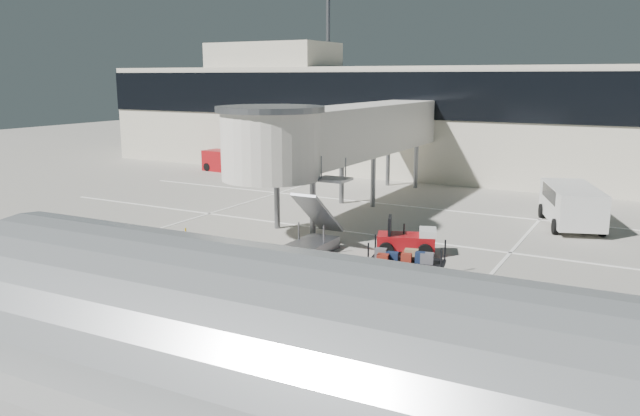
{
  "coord_description": "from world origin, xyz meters",
  "views": [
    {
      "loc": [
        11.09,
        -17.08,
        7.3
      ],
      "look_at": [
        -0.92,
        4.9,
        2.0
      ],
      "focal_mm": 35.0,
      "sensor_mm": 36.0,
      "label": 1
    }
  ],
  "objects_px": {
    "suitcase_cart": "(408,264)",
    "minivan": "(571,202)",
    "ground_worker": "(264,292)",
    "baggage_tug": "(408,241)",
    "belt_loader": "(228,161)",
    "box_cart_far": "(188,258)",
    "box_cart_near": "(323,288)"
  },
  "relations": [
    {
      "from": "suitcase_cart",
      "to": "minivan",
      "type": "height_order",
      "value": "minivan"
    },
    {
      "from": "minivan",
      "to": "ground_worker",
      "type": "bearing_deg",
      "value": -129.87
    },
    {
      "from": "box_cart_far",
      "to": "minivan",
      "type": "relative_size",
      "value": 0.59
    },
    {
      "from": "box_cart_far",
      "to": "ground_worker",
      "type": "bearing_deg",
      "value": -3.43
    },
    {
      "from": "baggage_tug",
      "to": "minivan",
      "type": "height_order",
      "value": "minivan"
    },
    {
      "from": "box_cart_near",
      "to": "belt_loader",
      "type": "distance_m",
      "value": 30.15
    },
    {
      "from": "baggage_tug",
      "to": "belt_loader",
      "type": "xyz_separation_m",
      "value": [
        -20.62,
        15.16,
        0.23
      ]
    },
    {
      "from": "baggage_tug",
      "to": "minivan",
      "type": "distance_m",
      "value": 10.16
    },
    {
      "from": "box_cart_near",
      "to": "ground_worker",
      "type": "relative_size",
      "value": 2.34
    },
    {
      "from": "box_cart_far",
      "to": "minivan",
      "type": "distance_m",
      "value": 18.98
    },
    {
      "from": "baggage_tug",
      "to": "ground_worker",
      "type": "xyz_separation_m",
      "value": [
        -1.3,
        -8.83,
        0.3
      ]
    },
    {
      "from": "belt_loader",
      "to": "suitcase_cart",
      "type": "bearing_deg",
      "value": -34.66
    },
    {
      "from": "suitcase_cart",
      "to": "box_cart_far",
      "type": "relative_size",
      "value": 1.03
    },
    {
      "from": "box_cart_near",
      "to": "box_cart_far",
      "type": "bearing_deg",
      "value": 163.67
    },
    {
      "from": "minivan",
      "to": "baggage_tug",
      "type": "bearing_deg",
      "value": -140.63
    },
    {
      "from": "suitcase_cart",
      "to": "belt_loader",
      "type": "relative_size",
      "value": 0.78
    },
    {
      "from": "baggage_tug",
      "to": "box_cart_near",
      "type": "xyz_separation_m",
      "value": [
        -0.22,
        -7.04,
        0.06
      ]
    },
    {
      "from": "belt_loader",
      "to": "box_cart_near",
      "type": "bearing_deg",
      "value": -42.48
    },
    {
      "from": "box_cart_near",
      "to": "minivan",
      "type": "bearing_deg",
      "value": 61.76
    },
    {
      "from": "box_cart_far",
      "to": "baggage_tug",
      "type": "bearing_deg",
      "value": 67.13
    },
    {
      "from": "ground_worker",
      "to": "belt_loader",
      "type": "bearing_deg",
      "value": 106.26
    },
    {
      "from": "box_cart_near",
      "to": "belt_loader",
      "type": "xyz_separation_m",
      "value": [
        -20.4,
        22.2,
        0.16
      ]
    },
    {
      "from": "baggage_tug",
      "to": "suitcase_cart",
      "type": "height_order",
      "value": "baggage_tug"
    },
    {
      "from": "baggage_tug",
      "to": "belt_loader",
      "type": "relative_size",
      "value": 0.59
    },
    {
      "from": "belt_loader",
      "to": "minivan",
      "type": "bearing_deg",
      "value": -9.16
    },
    {
      "from": "baggage_tug",
      "to": "minivan",
      "type": "relative_size",
      "value": 0.46
    },
    {
      "from": "box_cart_far",
      "to": "box_cart_near",
      "type": "bearing_deg",
      "value": 15.85
    },
    {
      "from": "belt_loader",
      "to": "box_cart_far",
      "type": "bearing_deg",
      "value": -51.6
    },
    {
      "from": "suitcase_cart",
      "to": "belt_loader",
      "type": "height_order",
      "value": "belt_loader"
    },
    {
      "from": "baggage_tug",
      "to": "belt_loader",
      "type": "bearing_deg",
      "value": 123.89
    },
    {
      "from": "ground_worker",
      "to": "box_cart_far",
      "type": "bearing_deg",
      "value": 130.78
    },
    {
      "from": "baggage_tug",
      "to": "belt_loader",
      "type": "distance_m",
      "value": 25.59
    }
  ]
}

